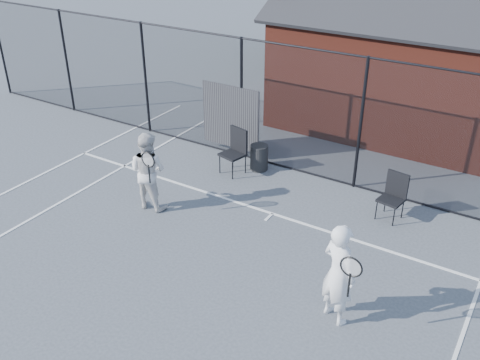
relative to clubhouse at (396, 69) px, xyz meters
The scene contains 9 objects.
ground 9.16m from the clubhouse, 93.18° to the right, with size 80.00×80.00×0.00m, color #41474B.
court_lines 10.46m from the clubhouse, 92.77° to the right, with size 11.02×18.00×0.01m.
fence 4.09m from the clubhouse, 101.37° to the right, with size 22.04×3.00×3.00m.
clubhouse is the anchor object (origin of this frame).
player_front 8.39m from the clubhouse, 77.60° to the right, with size 0.83×0.68×1.73m.
player_back 7.67m from the clubhouse, 112.03° to the right, with size 0.93×0.70×1.68m.
chair_left 5.47m from the clubhouse, 114.03° to the right, with size 0.51×0.54×1.07m, color black.
chair_right 5.28m from the clubhouse, 71.89° to the right, with size 0.46×0.48×0.97m, color black.
waste_bin 4.91m from the clubhouse, 111.71° to the right, with size 0.43×0.43×0.62m, color black.
Camera 1 is at (4.39, -5.36, 5.95)m, focal length 40.00 mm.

